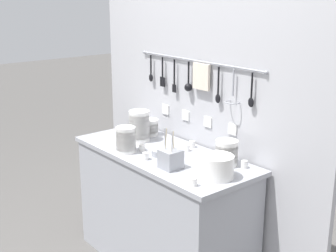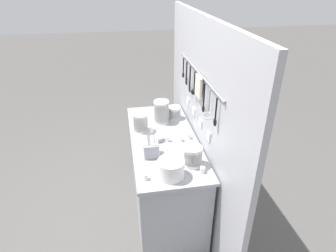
# 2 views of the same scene
# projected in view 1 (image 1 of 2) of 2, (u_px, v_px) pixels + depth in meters

# --- Properties ---
(counter) EXTENTS (1.36, 0.58, 0.85)m
(counter) POSITION_uv_depth(u_px,v_px,m) (163.00, 210.00, 3.24)
(counter) COLOR #9EA0A8
(counter) RESTS_ON ground
(back_wall) EXTENTS (2.16, 0.11, 1.87)m
(back_wall) POSITION_uv_depth(u_px,v_px,m) (199.00, 130.00, 3.29)
(back_wall) COLOR #B2B2B7
(back_wall) RESTS_ON ground
(bowl_stack_tall_left) EXTENTS (0.12, 0.12, 0.12)m
(bowl_stack_tall_left) POSITION_uv_depth(u_px,v_px,m) (150.00, 127.00, 3.48)
(bowl_stack_tall_left) COLOR white
(bowl_stack_tall_left) RESTS_ON counter
(bowl_stack_short_front) EXTENTS (0.14, 0.14, 0.16)m
(bowl_stack_short_front) POSITION_uv_depth(u_px,v_px,m) (227.00, 153.00, 2.87)
(bowl_stack_short_front) COLOR white
(bowl_stack_short_front) RESTS_ON counter
(bowl_stack_nested_right) EXTENTS (0.15, 0.15, 0.22)m
(bowl_stack_nested_right) POSITION_uv_depth(u_px,v_px,m) (139.00, 126.00, 3.34)
(bowl_stack_nested_right) COLOR white
(bowl_stack_nested_right) RESTS_ON counter
(bowl_stack_wide_centre) EXTENTS (0.13, 0.13, 0.17)m
(bowl_stack_wide_centre) POSITION_uv_depth(u_px,v_px,m) (126.00, 140.00, 3.10)
(bowl_stack_wide_centre) COLOR white
(bowl_stack_wide_centre) RESTS_ON counter
(plate_stack) EXTENTS (0.19, 0.19, 0.13)m
(plate_stack) POSITION_uv_depth(u_px,v_px,m) (217.00, 167.00, 2.68)
(plate_stack) COLOR white
(plate_stack) RESTS_ON counter
(steel_mixing_bowl) EXTENTS (0.10, 0.10, 0.04)m
(steel_mixing_bowl) POSITION_uv_depth(u_px,v_px,m) (160.00, 153.00, 3.06)
(steel_mixing_bowl) COLOR #93969E
(steel_mixing_bowl) RESTS_ON counter
(cutlery_caddy) EXTENTS (0.12, 0.12, 0.25)m
(cutlery_caddy) POSITION_uv_depth(u_px,v_px,m) (171.00, 159.00, 2.83)
(cutlery_caddy) COLOR #93969E
(cutlery_caddy) RESTS_ON counter
(cup_edge_near) EXTENTS (0.04, 0.04, 0.05)m
(cup_edge_near) POSITION_uv_depth(u_px,v_px,m) (194.00, 182.00, 2.58)
(cup_edge_near) COLOR white
(cup_edge_near) RESTS_ON counter
(cup_front_left) EXTENTS (0.04, 0.04, 0.05)m
(cup_front_left) POSITION_uv_depth(u_px,v_px,m) (244.00, 164.00, 2.84)
(cup_front_left) COLOR white
(cup_front_left) RESTS_ON counter
(cup_edge_far) EXTENTS (0.04, 0.04, 0.05)m
(cup_edge_far) POSITION_uv_depth(u_px,v_px,m) (142.00, 148.00, 3.14)
(cup_edge_far) COLOR white
(cup_edge_far) RESTS_ON counter
(cup_centre) EXTENTS (0.04, 0.04, 0.05)m
(cup_centre) POSITION_uv_depth(u_px,v_px,m) (209.00, 162.00, 2.87)
(cup_centre) COLOR white
(cup_centre) RESTS_ON counter
(cup_mid_row) EXTENTS (0.04, 0.04, 0.05)m
(cup_mid_row) POSITION_uv_depth(u_px,v_px,m) (146.00, 156.00, 2.98)
(cup_mid_row) COLOR white
(cup_mid_row) RESTS_ON counter
(cup_by_caddy) EXTENTS (0.04, 0.04, 0.05)m
(cup_by_caddy) POSITION_uv_depth(u_px,v_px,m) (172.00, 150.00, 3.09)
(cup_by_caddy) COLOR white
(cup_by_caddy) RESTS_ON counter
(cup_front_right) EXTENTS (0.04, 0.04, 0.05)m
(cup_front_right) POSITION_uv_depth(u_px,v_px,m) (187.00, 148.00, 3.14)
(cup_front_right) COLOR white
(cup_front_right) RESTS_ON counter
(cup_beside_plates) EXTENTS (0.04, 0.04, 0.05)m
(cup_beside_plates) POSITION_uv_depth(u_px,v_px,m) (192.00, 144.00, 3.21)
(cup_beside_plates) COLOR white
(cup_beside_plates) RESTS_ON counter
(cup_back_left) EXTENTS (0.04, 0.04, 0.05)m
(cup_back_left) POSITION_uv_depth(u_px,v_px,m) (130.00, 133.00, 3.46)
(cup_back_left) COLOR white
(cup_back_left) RESTS_ON counter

